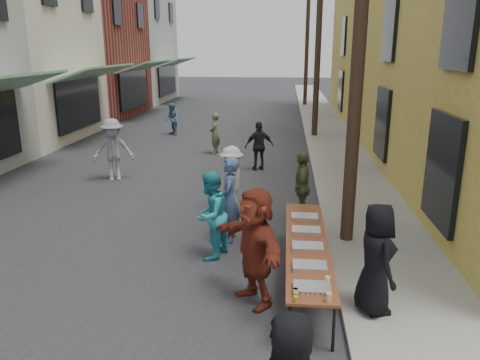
% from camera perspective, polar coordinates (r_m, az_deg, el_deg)
% --- Properties ---
extents(ground, '(120.00, 120.00, 0.00)m').
position_cam_1_polar(ground, '(7.86, -18.19, -14.78)').
color(ground, '#28282B').
rests_on(ground, ground).
extents(sidewalk, '(2.20, 60.00, 0.10)m').
position_cam_1_polar(sidewalk, '(21.58, 10.89, 5.25)').
color(sidewalk, gray).
rests_on(sidewalk, ground).
extents(storefront_row, '(8.00, 37.00, 9.00)m').
position_cam_1_polar(storefront_row, '(24.78, -26.98, 14.68)').
color(storefront_row, maroon).
rests_on(storefront_row, ground).
extents(utility_pole_near, '(0.26, 0.26, 9.00)m').
position_cam_1_polar(utility_pole_near, '(9.25, 14.56, 19.07)').
color(utility_pole_near, '#2D2116').
rests_on(utility_pole_near, ground).
extents(utility_pole_mid, '(0.26, 0.26, 9.00)m').
position_cam_1_polar(utility_pole_mid, '(21.19, 9.56, 17.22)').
color(utility_pole_mid, '#2D2116').
rests_on(utility_pole_mid, ground).
extents(utility_pole_far, '(0.26, 0.26, 9.00)m').
position_cam_1_polar(utility_pole_far, '(33.17, 8.19, 16.69)').
color(utility_pole_far, '#2D2116').
rests_on(utility_pole_far, ground).
extents(serving_table, '(0.70, 4.00, 0.75)m').
position_cam_1_polar(serving_table, '(8.02, 8.15, -7.76)').
color(serving_table, maroon).
rests_on(serving_table, ground).
extents(catering_tray_sausage, '(0.50, 0.33, 0.08)m').
position_cam_1_polar(catering_tray_sausage, '(6.50, 8.77, -12.93)').
color(catering_tray_sausage, maroon).
rests_on(catering_tray_sausage, serving_table).
extents(catering_tray_foil_b, '(0.50, 0.33, 0.08)m').
position_cam_1_polar(catering_tray_foil_b, '(7.08, 8.50, -10.41)').
color(catering_tray_foil_b, '#B2B2B7').
rests_on(catering_tray_foil_b, serving_table).
extents(catering_tray_buns, '(0.50, 0.33, 0.08)m').
position_cam_1_polar(catering_tray_buns, '(7.71, 8.26, -8.12)').
color(catering_tray_buns, tan).
rests_on(catering_tray_buns, serving_table).
extents(catering_tray_foil_d, '(0.50, 0.33, 0.08)m').
position_cam_1_polar(catering_tray_foil_d, '(8.36, 8.06, -6.18)').
color(catering_tray_foil_d, '#B2B2B7').
rests_on(catering_tray_foil_d, serving_table).
extents(catering_tray_buns_end, '(0.50, 0.33, 0.08)m').
position_cam_1_polar(catering_tray_buns_end, '(9.01, 7.89, -4.52)').
color(catering_tray_buns_end, tan).
rests_on(catering_tray_buns_end, serving_table).
extents(condiment_jar_a, '(0.07, 0.07, 0.08)m').
position_cam_1_polar(condiment_jar_a, '(6.23, 6.83, -14.22)').
color(condiment_jar_a, '#A57F26').
rests_on(condiment_jar_a, serving_table).
extents(condiment_jar_b, '(0.07, 0.07, 0.08)m').
position_cam_1_polar(condiment_jar_b, '(6.32, 6.81, -13.77)').
color(condiment_jar_b, '#A57F26').
rests_on(condiment_jar_b, serving_table).
extents(condiment_jar_c, '(0.07, 0.07, 0.08)m').
position_cam_1_polar(condiment_jar_c, '(6.40, 6.79, -13.33)').
color(condiment_jar_c, '#A57F26').
rests_on(condiment_jar_c, serving_table).
extents(cup_stack, '(0.08, 0.08, 0.12)m').
position_cam_1_polar(cup_stack, '(6.29, 10.77, -13.88)').
color(cup_stack, tan).
rests_on(cup_stack, serving_table).
extents(guest_front_b, '(0.44, 0.66, 1.78)m').
position_cam_1_polar(guest_front_b, '(9.61, -1.31, -2.44)').
color(guest_front_b, '#445A84').
rests_on(guest_front_b, ground).
extents(guest_front_c, '(0.89, 1.00, 1.71)m').
position_cam_1_polar(guest_front_c, '(8.87, -3.63, -4.29)').
color(guest_front_c, teal).
rests_on(guest_front_c, ground).
extents(guest_front_d, '(0.66, 1.08, 1.62)m').
position_cam_1_polar(guest_front_d, '(11.42, -1.03, 0.14)').
color(guest_front_d, beige).
rests_on(guest_front_d, ground).
extents(guest_front_e, '(0.43, 0.98, 1.64)m').
position_cam_1_polar(guest_front_e, '(10.81, 7.56, -0.86)').
color(guest_front_e, brown).
rests_on(guest_front_e, ground).
extents(guest_queue_back, '(1.45, 1.76, 1.89)m').
position_cam_1_polar(guest_queue_back, '(7.29, 1.83, -8.08)').
color(guest_queue_back, maroon).
rests_on(guest_queue_back, ground).
extents(server, '(0.73, 0.93, 1.68)m').
position_cam_1_polar(server, '(7.18, 16.25, -9.19)').
color(server, black).
rests_on(server, sidewalk).
extents(passerby_left, '(1.38, 1.07, 1.88)m').
position_cam_1_polar(passerby_left, '(14.61, -15.22, 3.57)').
color(passerby_left, gray).
rests_on(passerby_left, ground).
extents(passerby_mid, '(1.02, 0.66, 1.61)m').
position_cam_1_polar(passerby_mid, '(15.34, 2.36, 4.16)').
color(passerby_mid, black).
rests_on(passerby_mid, ground).
extents(passerby_right, '(0.41, 0.59, 1.55)m').
position_cam_1_polar(passerby_right, '(17.82, -3.10, 5.69)').
color(passerby_right, '#54643A').
rests_on(passerby_right, ground).
extents(passerby_far, '(0.85, 0.90, 1.47)m').
position_cam_1_polar(passerby_far, '(21.93, -8.29, 7.35)').
color(passerby_far, '#4C6E94').
rests_on(passerby_far, ground).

